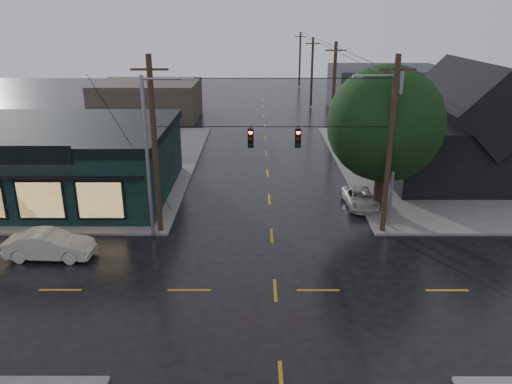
{
  "coord_description": "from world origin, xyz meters",
  "views": [
    {
      "loc": [
        -0.85,
        -20.24,
        12.14
      ],
      "look_at": [
        -0.9,
        4.02,
        3.41
      ],
      "focal_mm": 35.0,
      "sensor_mm": 36.0,
      "label": 1
    }
  ],
  "objects_px": {
    "utility_pole_nw": "(161,232)",
    "utility_pole_ne": "(382,232)",
    "corner_tree": "(385,124)",
    "sedan_cream": "(50,245)",
    "suv_silver": "(360,198)"
  },
  "relations": [
    {
      "from": "corner_tree",
      "to": "utility_pole_nw",
      "type": "distance_m",
      "value": 15.06
    },
    {
      "from": "sedan_cream",
      "to": "suv_silver",
      "type": "height_order",
      "value": "sedan_cream"
    },
    {
      "from": "corner_tree",
      "to": "utility_pole_nw",
      "type": "bearing_deg",
      "value": -165.92
    },
    {
      "from": "utility_pole_nw",
      "to": "sedan_cream",
      "type": "xyz_separation_m",
      "value": [
        -5.17,
        -3.25,
        0.74
      ]
    },
    {
      "from": "corner_tree",
      "to": "sedan_cream",
      "type": "distance_m",
      "value": 20.44
    },
    {
      "from": "utility_pole_nw",
      "to": "corner_tree",
      "type": "bearing_deg",
      "value": 14.08
    },
    {
      "from": "corner_tree",
      "to": "utility_pole_ne",
      "type": "bearing_deg",
      "value": -98.4
    },
    {
      "from": "sedan_cream",
      "to": "suv_silver",
      "type": "xyz_separation_m",
      "value": [
        17.67,
        7.47,
        -0.18
      ]
    },
    {
      "from": "corner_tree",
      "to": "utility_pole_ne",
      "type": "height_order",
      "value": "corner_tree"
    },
    {
      "from": "corner_tree",
      "to": "utility_pole_ne",
      "type": "relative_size",
      "value": 0.91
    },
    {
      "from": "utility_pole_nw",
      "to": "sedan_cream",
      "type": "bearing_deg",
      "value": -147.81
    },
    {
      "from": "utility_pole_nw",
      "to": "utility_pole_ne",
      "type": "xyz_separation_m",
      "value": [
        13.0,
        0.0,
        0.0
      ]
    },
    {
      "from": "utility_pole_ne",
      "to": "utility_pole_nw",
      "type": "bearing_deg",
      "value": 180.0
    },
    {
      "from": "utility_pole_nw",
      "to": "utility_pole_ne",
      "type": "bearing_deg",
      "value": 0.0
    },
    {
      "from": "utility_pole_ne",
      "to": "sedan_cream",
      "type": "xyz_separation_m",
      "value": [
        -18.17,
        -3.25,
        0.74
      ]
    }
  ]
}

